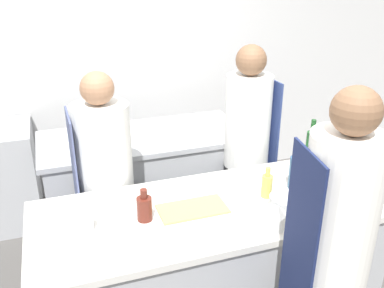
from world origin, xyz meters
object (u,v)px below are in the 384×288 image
(chef_at_pass_far, at_px, (106,192))
(bowl_mixing_large, at_px, (285,203))
(bottle_olive_oil, at_px, (322,167))
(cup, at_px, (86,221))
(bottle_wine, at_px, (311,146))
(bottle_sauce, at_px, (267,185))
(chef_at_prep_near, at_px, (329,275))
(chef_at_stove, at_px, (246,155))
(bottle_cooking_oil, at_px, (296,171))
(bowl_prep_small, at_px, (267,219))
(bottle_vinegar, at_px, (144,208))

(chef_at_pass_far, xyz_separation_m, bowl_mixing_large, (0.91, -0.74, 0.16))
(bottle_olive_oil, distance_m, cup, 1.51)
(bottle_wine, distance_m, bottle_sauce, 0.60)
(chef_at_prep_near, xyz_separation_m, cup, (-1.01, 0.70, 0.06))
(chef_at_stove, distance_m, bottle_sauce, 0.76)
(bottle_wine, bearing_deg, bottle_cooking_oil, -135.56)
(chef_at_stove, height_order, bowl_mixing_large, chef_at_stove)
(bottle_sauce, distance_m, bowl_prep_small, 0.31)
(chef_at_pass_far, distance_m, bottle_cooking_oil, 1.24)
(bottle_cooking_oil, bearing_deg, bottle_vinegar, -177.18)
(bottle_sauce, distance_m, bowl_mixing_large, 0.17)
(chef_at_pass_far, distance_m, bottle_vinegar, 0.63)
(bottle_cooking_oil, xyz_separation_m, bowl_mixing_large, (-0.19, -0.21, -0.07))
(bottle_vinegar, height_order, bowl_mixing_large, bottle_vinegar)
(chef_at_stove, distance_m, bowl_mixing_large, 0.91)
(cup, bearing_deg, bowl_mixing_large, -8.56)
(chef_at_stove, xyz_separation_m, chef_at_pass_far, (-1.09, -0.14, -0.05))
(chef_at_pass_far, height_order, bottle_sauce, chef_at_pass_far)
(bottle_vinegar, bearing_deg, bottle_sauce, 0.51)
(chef_at_pass_far, relative_size, bottle_wine, 5.14)
(bottle_sauce, bearing_deg, chef_at_prep_near, -94.04)
(bottle_vinegar, relative_size, bowl_prep_small, 1.00)
(chef_at_stove, bearing_deg, chef_at_pass_far, -85.26)
(chef_at_prep_near, distance_m, bottle_cooking_oil, 0.80)
(bottle_olive_oil, bearing_deg, chef_at_pass_far, 160.24)
(chef_at_prep_near, xyz_separation_m, bottle_olive_oil, (0.50, 0.80, 0.09))
(cup, bearing_deg, bottle_sauce, 0.11)
(bottle_cooking_oil, height_order, bowl_prep_small, bottle_cooking_oil)
(bottle_olive_oil, relative_size, bottle_cooking_oil, 0.70)
(bottle_vinegar, relative_size, bowl_mixing_large, 1.04)
(bottle_vinegar, xyz_separation_m, bowl_mixing_large, (0.77, -0.16, -0.03))
(chef_at_prep_near, xyz_separation_m, bottle_wine, (0.55, 1.02, 0.14))
(bottle_olive_oil, bearing_deg, bottle_cooking_oil, -166.34)
(chef_at_pass_far, xyz_separation_m, bottle_vinegar, (0.14, -0.58, 0.19))
(bottle_olive_oil, bearing_deg, chef_at_stove, 110.72)
(bottle_vinegar, relative_size, bottle_sauce, 0.97)
(chef_at_stove, distance_m, bottle_vinegar, 1.21)
(bottle_cooking_oil, relative_size, bowl_mixing_large, 1.58)
(bottle_wine, relative_size, bowl_prep_small, 1.70)
(bottle_vinegar, height_order, bowl_prep_small, bottle_vinegar)
(bottle_wine, xyz_separation_m, bottle_cooking_oil, (-0.28, -0.28, -0.01))
(bottle_sauce, bearing_deg, bottle_cooking_oil, 10.54)
(bottle_olive_oil, height_order, bowl_prep_small, bottle_olive_oil)
(bowl_prep_small, height_order, cup, cup)
(chef_at_pass_far, xyz_separation_m, bottle_sauce, (0.88, -0.57, 0.20))
(bottle_olive_oil, relative_size, bottle_vinegar, 1.07)
(bottle_olive_oil, bearing_deg, bottle_wine, 76.26)
(bottle_olive_oil, xyz_separation_m, bottle_wine, (0.05, 0.22, 0.05))
(chef_at_pass_far, height_order, cup, chef_at_pass_far)
(chef_at_pass_far, xyz_separation_m, bottle_cooking_oil, (1.10, -0.53, 0.23))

